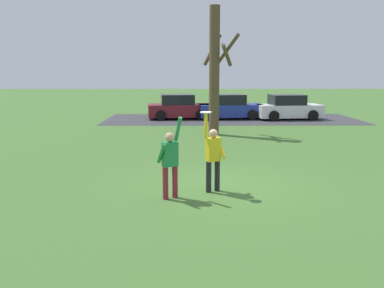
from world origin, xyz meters
The scene contains 10 objects.
ground_plane centered at (0.00, 0.00, 0.00)m, with size 120.00×120.00×0.00m, color #426B2D.
person_catcher centered at (-0.27, -0.52, 0.98)m, with size 0.58×0.51×2.08m.
person_defender centered at (-1.36, -1.09, 0.98)m, with size 0.64×0.60×2.04m.
frisbee_disc centered at (-0.47, -0.62, 2.09)m, with size 0.28×0.28×0.02m, color white.
parked_car_maroon centered at (-1.51, 15.95, 0.73)m, with size 4.28×2.39×1.59m.
parked_car_blue centered at (1.78, 15.93, 0.73)m, with size 4.28×2.39×1.59m.
parked_car_white centered at (5.54, 15.60, 0.73)m, with size 4.28×2.39×1.59m.
parking_strip centered at (1.91, 15.67, 0.00)m, with size 16.22×6.40×0.01m, color #38383D.
bare_tree_tall centered at (0.38, 9.23, 3.16)m, with size 1.77×2.08×6.14m.
field_cone_orange centered at (-1.62, 2.89, 0.16)m, with size 0.26×0.26×0.32m, color orange.
Camera 1 is at (-0.91, -10.91, 3.13)m, focal length 38.51 mm.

